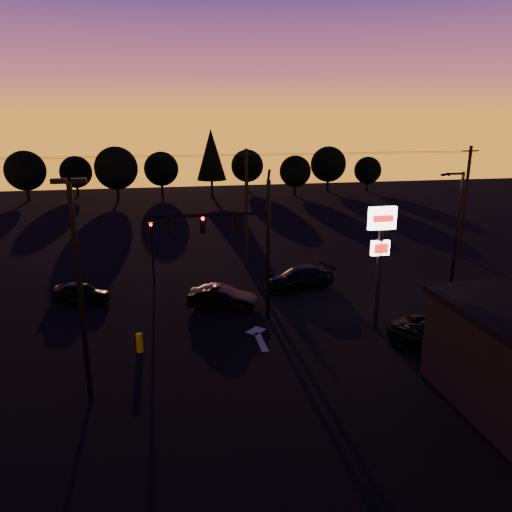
{
  "coord_description": "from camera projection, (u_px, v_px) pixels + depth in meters",
  "views": [
    {
      "loc": [
        -4.21,
        -22.2,
        11.4
      ],
      "look_at": [
        1.0,
        5.0,
        3.5
      ],
      "focal_mm": 35.0,
      "sensor_mm": 36.0,
      "label": 1
    }
  ],
  "objects": [
    {
      "name": "suv_parked",
      "position": [
        446.0,
        341.0,
        24.27
      ],
      "size": [
        4.96,
        6.07,
        1.54
      ],
      "primitive_type": "imported",
      "rotation": [
        0.0,
        0.0,
        0.52
      ],
      "color": "black",
      "rests_on": "ground"
    },
    {
      "name": "secondary_signal",
      "position": [
        152.0,
        244.0,
        34.01
      ],
      "size": [
        0.3,
        0.31,
        4.35
      ],
      "color": "black",
      "rests_on": "ground"
    },
    {
      "name": "tree_6",
      "position": [
        295.0,
        171.0,
        71.96
      ],
      "size": [
        4.54,
        4.54,
        5.71
      ],
      "color": "black",
      "rests_on": "ground"
    },
    {
      "name": "utility_pole_2",
      "position": [
        465.0,
        201.0,
        40.43
      ],
      "size": [
        1.4,
        0.26,
        9.0
      ],
      "color": "black",
      "rests_on": "ground"
    },
    {
      "name": "bollard",
      "position": [
        140.0,
        343.0,
        24.71
      ],
      "size": [
        0.32,
        0.32,
        0.97
      ],
      "primitive_type": "cylinder",
      "color": "#CCB800",
      "rests_on": "ground"
    },
    {
      "name": "power_wires",
      "position": [
        246.0,
        155.0,
        36.09
      ],
      "size": [
        36.0,
        1.22,
        0.07
      ],
      "color": "black",
      "rests_on": "ground"
    },
    {
      "name": "car_left",
      "position": [
        81.0,
        293.0,
        31.24
      ],
      "size": [
        3.93,
        2.79,
        1.24
      ],
      "primitive_type": "imported",
      "rotation": [
        0.0,
        0.0,
        1.16
      ],
      "color": "black",
      "rests_on": "ground"
    },
    {
      "name": "tree_7",
      "position": [
        328.0,
        164.0,
        75.71
      ],
      "size": [
        5.36,
        5.36,
        6.74
      ],
      "color": "black",
      "rests_on": "ground"
    },
    {
      "name": "parking_lot_light",
      "position": [
        79.0,
        279.0,
        19.22
      ],
      "size": [
        1.25,
        0.3,
        9.14
      ],
      "color": "black",
      "rests_on": "ground"
    },
    {
      "name": "car_right",
      "position": [
        299.0,
        278.0,
        33.72
      ],
      "size": [
        5.25,
        3.25,
        1.42
      ],
      "primitive_type": "imported",
      "rotation": [
        0.0,
        0.0,
        -1.3
      ],
      "color": "black",
      "rests_on": "ground"
    },
    {
      "name": "streetlight",
      "position": [
        456.0,
        229.0,
        31.35
      ],
      "size": [
        1.55,
        0.35,
        8.0
      ],
      "color": "black",
      "rests_on": "ground"
    },
    {
      "name": "tree_8",
      "position": [
        368.0,
        170.0,
        76.1
      ],
      "size": [
        4.12,
        4.12,
        5.19
      ],
      "color": "black",
      "rests_on": "ground"
    },
    {
      "name": "tree_4",
      "position": [
        211.0,
        154.0,
        70.05
      ],
      "size": [
        4.18,
        4.18,
        9.5
      ],
      "color": "black",
      "rests_on": "ground"
    },
    {
      "name": "tree_0",
      "position": [
        25.0,
        171.0,
        66.99
      ],
      "size": [
        5.36,
        5.36,
        6.74
      ],
      "color": "black",
      "rests_on": "ground"
    },
    {
      "name": "utility_pole_1",
      "position": [
        246.0,
        209.0,
        37.18
      ],
      "size": [
        1.4,
        0.26,
        9.0
      ],
      "color": "black",
      "rests_on": "ground"
    },
    {
      "name": "car_mid",
      "position": [
        222.0,
        298.0,
        30.17
      ],
      "size": [
        4.43,
        2.79,
        1.38
      ],
      "primitive_type": "imported",
      "rotation": [
        0.0,
        0.0,
        1.23
      ],
      "color": "black",
      "rests_on": "ground"
    },
    {
      "name": "tree_2",
      "position": [
        116.0,
        168.0,
        67.18
      ],
      "size": [
        5.77,
        5.78,
        7.26
      ],
      "color": "black",
      "rests_on": "ground"
    },
    {
      "name": "pylon_sign",
      "position": [
        381.0,
        242.0,
        26.18
      ],
      "size": [
        1.5,
        0.28,
        6.8
      ],
      "color": "black",
      "rests_on": "ground"
    },
    {
      "name": "lane_arrow",
      "position": [
        259.0,
        336.0,
        26.52
      ],
      "size": [
        1.2,
        3.1,
        0.01
      ],
      "color": "beige",
      "rests_on": "ground"
    },
    {
      "name": "ground",
      "position": [
        255.0,
        351.0,
        24.85
      ],
      "size": [
        120.0,
        120.0,
        0.0
      ],
      "primitive_type": "plane",
      "color": "black",
      "rests_on": "ground"
    },
    {
      "name": "tree_5",
      "position": [
        247.0,
        166.0,
        76.46
      ],
      "size": [
        4.95,
        4.95,
        6.22
      ],
      "color": "black",
      "rests_on": "ground"
    },
    {
      "name": "traffic_signal_mast",
      "position": [
        240.0,
        237.0,
        27.25
      ],
      "size": [
        6.79,
        0.52,
        8.58
      ],
      "color": "black",
      "rests_on": "ground"
    },
    {
      "name": "tree_1",
      "position": [
        76.0,
        172.0,
        71.08
      ],
      "size": [
        4.54,
        4.54,
        5.71
      ],
      "color": "black",
      "rests_on": "ground"
    },
    {
      "name": "tree_3",
      "position": [
        161.0,
        169.0,
        72.22
      ],
      "size": [
        4.95,
        4.95,
        6.22
      ],
      "color": "black",
      "rests_on": "ground"
    }
  ]
}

